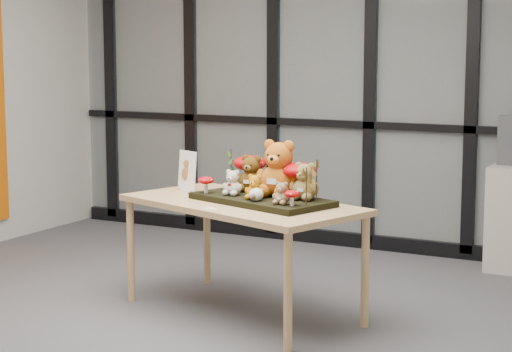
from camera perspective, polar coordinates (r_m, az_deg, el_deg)
The scene contains 23 objects.
floor at distance 6.00m, azimuth -5.84°, elevation -8.58°, with size 5.00×5.00×0.00m, color #535358.
room_shell at distance 5.75m, azimuth -6.08°, elevation 7.68°, with size 5.00×5.00×5.00m.
glass_partition at distance 7.92m, azimuth 4.00°, elevation 5.93°, with size 4.90×0.06×2.78m.
display_table at distance 5.88m, azimuth -0.85°, elevation -2.22°, with size 1.72×1.22×0.73m.
diorama_tray at distance 5.82m, azimuth 0.36°, elevation -1.47°, with size 0.90×0.45×0.04m, color black.
bear_pooh_yellow at distance 5.81m, azimuth 1.43°, elevation 0.67°, with size 0.30×0.27×0.39m, color #B85A14, non-canonical shape.
bear_brown_medium at distance 6.00m, azimuth -0.28°, elevation 0.28°, with size 0.20×0.18×0.26m, color #4E310C, non-canonical shape.
bear_tan_back at distance 5.69m, azimuth 3.02°, elevation -0.19°, with size 0.20×0.18×0.26m, color olive, non-canonical shape.
bear_small_yellow at distance 5.71m, azimuth -0.07°, elevation -0.59°, with size 0.13×0.12×0.17m, color #C27710, non-canonical shape.
bear_white_bow at distance 5.87m, azimuth -1.44°, elevation -0.31°, with size 0.14×0.12×0.18m, color silver, non-canonical shape.
bear_beige_small at distance 5.54m, azimuth 1.59°, elevation -0.98°, with size 0.11×0.10×0.15m, color #906E4B, non-canonical shape.
plush_cream_hedgehog at distance 5.65m, azimuth 0.01°, elevation -1.11°, with size 0.07×0.06×0.09m, color white, non-canonical shape.
mushroom_back_left at distance 6.10m, azimuth -0.36°, elevation 0.34°, with size 0.22×0.22×0.25m, color #9F0507, non-canonical shape.
mushroom_back_right at distance 5.77m, azimuth 2.71°, elevation -0.15°, with size 0.22×0.22×0.24m, color #9F0507, non-canonical shape.
mushroom_front_left at distance 5.96m, azimuth -3.10°, elevation -0.49°, with size 0.11×0.11×0.12m, color #9F0507, non-canonical shape.
mushroom_front_right at distance 5.48m, azimuth 2.23°, elevation -1.32°, with size 0.09×0.09×0.10m, color #9F0507, non-canonical shape.
sprig_green_far_left at distance 6.17m, azimuth -1.54°, elevation 0.48°, with size 0.05×0.05×0.26m, color #123A0D, non-canonical shape.
sprig_green_mid_left at distance 6.11m, azimuth -0.32°, elevation 0.11°, with size 0.05×0.05×0.20m, color #123A0D, non-canonical shape.
sprig_dry_far_right at distance 5.61m, azimuth 3.75°, elevation -0.29°, with size 0.05×0.05×0.26m, color brown, non-canonical shape.
sprig_dry_mid_right at distance 5.51m, azimuth 3.12°, elevation -0.63°, with size 0.05×0.05×0.23m, color brown, non-canonical shape.
sprig_green_centre at distance 5.96m, azimuth 1.22°, elevation -0.13°, with size 0.05×0.05×0.19m, color #123A0D, non-canonical shape.
sign_holder at distance 6.27m, azimuth -4.26°, elevation 0.19°, with size 0.19×0.10×0.27m.
label_card at distance 5.62m, azimuth -2.82°, elevation -2.01°, with size 0.09×0.03×0.00m, color white.
Camera 1 is at (3.20, -4.77, 1.73)m, focal length 65.00 mm.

